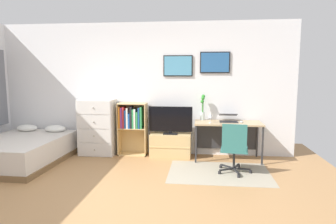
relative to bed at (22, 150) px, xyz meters
The scene contains 14 objects.
ground_plane 2.58m from the bed, 33.48° to the right, with size 7.20×7.20×0.00m, color #A87A4C.
wall_back_with_posters 2.63m from the bed, 25.19° to the left, with size 6.12×0.09×2.70m.
area_rug 3.66m from the bed, ahead, with size 1.70×1.20×0.01m, color #9E937F.
bed is the anchor object (origin of this frame).
dresser 1.46m from the bed, 31.28° to the left, with size 0.72×0.46×1.15m.
bookshelf 2.13m from the bed, 22.47° to the left, with size 0.58×0.30×1.07m.
tv_stand 2.83m from the bed, 15.46° to the left, with size 0.81×0.41×0.46m.
television 2.87m from the bed, 15.03° to the left, with size 0.87×0.16×0.56m.
desk 3.94m from the bed, 10.77° to the left, with size 1.27×0.60×0.74m.
office_chair 3.90m from the bed, ahead, with size 0.57×0.58×0.86m.
laptop 3.97m from the bed, 10.98° to the left, with size 0.35×0.38×0.15m.
computer_mouse 4.18m from the bed, ahead, with size 0.06×0.10×0.03m, color silver.
bamboo_vase 3.55m from the bed, 14.43° to the left, with size 0.09×0.11×0.52m.
wine_glass 3.61m from the bed, ahead, with size 0.07×0.07×0.18m.
Camera 1 is at (1.20, -3.66, 1.68)m, focal length 31.80 mm.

